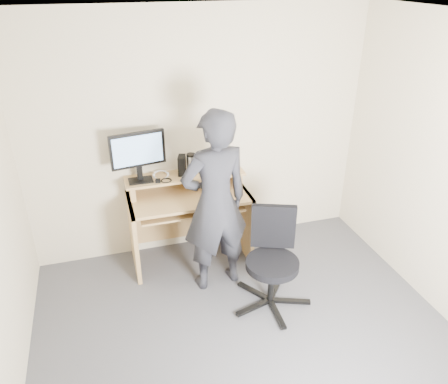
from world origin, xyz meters
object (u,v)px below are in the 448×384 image
monitor (138,153)px  person (215,203)px  desk (188,209)px  office_chair (272,255)px

monitor → person: 0.89m
desk → person: person is taller
person → monitor: bearing=-53.0°
person → desk: bearing=-83.4°
desk → office_chair: 1.08m
desk → monitor: 0.80m
monitor → office_chair: (1.01, -0.97, -0.72)m
office_chair → monitor: bearing=157.1°
desk → person: 0.65m
office_chair → person: 0.69m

